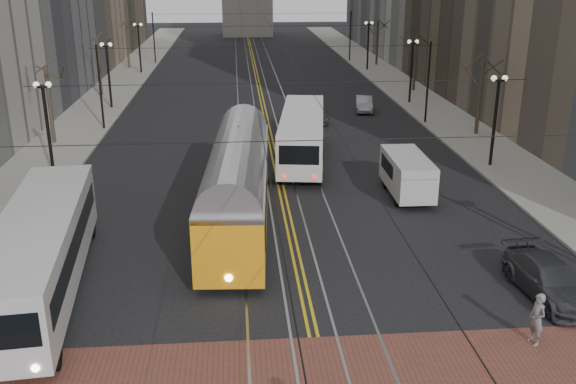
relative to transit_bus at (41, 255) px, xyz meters
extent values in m
plane|color=black|center=(10.19, -3.07, -1.64)|extent=(260.00, 260.00, 0.00)
cube|color=gray|center=(-4.81, 41.93, -1.56)|extent=(5.00, 140.00, 0.15)
cube|color=gray|center=(25.19, 41.93, -1.56)|extent=(5.00, 140.00, 0.15)
cube|color=gray|center=(10.19, 41.93, -1.63)|extent=(4.80, 130.00, 0.02)
cube|color=gold|center=(10.19, 41.93, -1.63)|extent=(0.42, 130.00, 0.01)
cylinder|color=black|center=(-3.51, 14.93, 1.16)|extent=(0.20, 0.20, 5.60)
cylinder|color=black|center=(-3.51, 34.93, 1.16)|extent=(0.20, 0.20, 5.60)
cylinder|color=black|center=(-3.51, 54.93, 1.16)|extent=(0.20, 0.20, 5.60)
cylinder|color=black|center=(23.89, 14.93, 1.16)|extent=(0.20, 0.20, 5.60)
cylinder|color=black|center=(23.89, 34.93, 1.16)|extent=(0.20, 0.20, 5.60)
cylinder|color=black|center=(23.89, 54.93, 1.16)|extent=(0.20, 0.20, 5.60)
cylinder|color=#382D23|center=(-5.51, 22.93, 1.16)|extent=(0.28, 0.28, 5.60)
cylinder|color=#382D23|center=(-5.51, 40.93, 1.16)|extent=(0.28, 0.28, 5.60)
cylinder|color=#382D23|center=(-5.51, 58.93, 1.16)|extent=(0.28, 0.28, 5.60)
cylinder|color=#382D23|center=(25.89, 22.93, 1.16)|extent=(0.28, 0.28, 5.60)
cylinder|color=#382D23|center=(25.89, 40.93, 1.16)|extent=(0.28, 0.28, 5.60)
cylinder|color=#382D23|center=(25.89, 58.93, 1.16)|extent=(0.28, 0.28, 5.60)
cylinder|color=black|center=(8.69, 41.93, 4.36)|extent=(0.03, 120.00, 0.03)
cylinder|color=black|center=(11.69, 41.93, 4.36)|extent=(0.03, 120.00, 0.03)
cylinder|color=black|center=(-2.71, 26.93, 1.66)|extent=(0.16, 0.16, 6.60)
cylinder|color=black|center=(-2.71, 62.93, 1.66)|extent=(0.16, 0.16, 6.60)
cylinder|color=black|center=(23.09, 26.93, 1.66)|extent=(0.16, 0.16, 6.60)
cylinder|color=black|center=(23.09, 62.93, 1.66)|extent=(0.16, 0.16, 6.60)
cube|color=silver|center=(0.00, 0.00, 0.00)|extent=(3.98, 13.31, 3.28)
cube|color=orange|center=(7.69, 6.46, 0.13)|extent=(3.70, 15.17, 3.54)
cube|color=silver|center=(11.99, 17.38, -0.04)|extent=(4.28, 12.49, 3.19)
cube|color=silver|center=(17.09, 9.95, -0.48)|extent=(2.06, 5.25, 2.32)
imported|color=#414449|center=(14.19, 28.53, -0.89)|extent=(1.93, 4.48, 1.51)
imported|color=#93969A|center=(19.02, 32.13, -0.98)|extent=(1.98, 4.17, 1.32)
imported|color=#383A3F|center=(19.69, -1.84, -0.91)|extent=(2.39, 5.13, 1.45)
imported|color=slate|center=(17.67, -5.04, -0.69)|extent=(0.58, 0.76, 1.87)
camera|label=1|loc=(7.70, -23.30, 10.63)|focal=40.00mm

